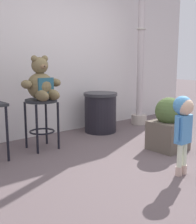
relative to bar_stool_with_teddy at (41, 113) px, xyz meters
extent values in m
plane|color=#5B4D4F|center=(0.71, -1.24, -0.51)|extent=(24.00, 24.00, 0.00)
cube|color=silver|center=(0.71, 0.79, 1.12)|extent=(6.52, 0.30, 3.27)
cylinder|color=#232528|center=(0.00, 0.00, 0.17)|extent=(0.44, 0.44, 0.04)
cylinder|color=black|center=(-0.16, -0.16, -0.18)|extent=(0.03, 0.03, 0.66)
cylinder|color=black|center=(0.16, -0.16, -0.18)|extent=(0.03, 0.03, 0.66)
cylinder|color=black|center=(-0.16, 0.16, -0.18)|extent=(0.03, 0.03, 0.66)
cylinder|color=black|center=(0.16, 0.16, -0.18)|extent=(0.03, 0.03, 0.66)
torus|color=black|center=(0.00, 0.00, -0.27)|extent=(0.35, 0.35, 0.02)
sphere|color=brown|center=(0.00, 0.00, 0.37)|extent=(0.36, 0.36, 0.36)
cube|color=#225164|center=(0.00, -0.15, 0.38)|extent=(0.22, 0.03, 0.22)
sphere|color=brown|center=(0.00, 0.00, 0.65)|extent=(0.22, 0.22, 0.22)
ellipsoid|color=brown|center=(0.00, -0.10, 0.63)|extent=(0.09, 0.07, 0.07)
sphere|color=black|center=(0.00, -0.12, 0.63)|extent=(0.03, 0.03, 0.03)
sphere|color=brown|center=(-0.08, 0.00, 0.73)|extent=(0.09, 0.09, 0.09)
sphere|color=brown|center=(0.08, 0.00, 0.73)|extent=(0.09, 0.09, 0.09)
ellipsoid|color=brown|center=(-0.22, -0.03, 0.41)|extent=(0.13, 0.20, 0.11)
ellipsoid|color=brown|center=(0.22, -0.03, 0.41)|extent=(0.13, 0.20, 0.11)
ellipsoid|color=brown|center=(-0.08, -0.17, 0.26)|extent=(0.12, 0.31, 0.14)
ellipsoid|color=brown|center=(0.08, -0.17, 0.26)|extent=(0.12, 0.31, 0.14)
cylinder|color=#CAA998|center=(0.65, -1.82, -0.46)|extent=(0.07, 0.07, 0.10)
cylinder|color=silver|center=(0.65, -1.82, -0.28)|extent=(0.05, 0.05, 0.26)
cylinder|color=#CAA998|center=(0.73, -1.82, -0.46)|extent=(0.07, 0.07, 0.10)
cylinder|color=silver|center=(0.73, -1.82, -0.28)|extent=(0.05, 0.05, 0.26)
cube|color=#4B8CC8|center=(0.69, -1.82, 0.00)|extent=(0.18, 0.10, 0.31)
cylinder|color=#4B8CC8|center=(0.58, -1.82, 0.02)|extent=(0.04, 0.04, 0.26)
cylinder|color=#4B8CC8|center=(0.81, -1.82, 0.02)|extent=(0.04, 0.04, 0.26)
sphere|color=#D8B293|center=(0.69, -1.82, 0.24)|extent=(0.19, 0.19, 0.19)
sphere|color=#4889C0|center=(0.69, -1.79, 0.25)|extent=(0.20, 0.20, 0.20)
cylinder|color=black|center=(1.24, 0.21, -0.20)|extent=(0.54, 0.54, 0.63)
cylinder|color=#2D2D33|center=(1.24, 0.21, 0.14)|extent=(0.57, 0.57, 0.05)
cylinder|color=#AB9F95|center=(2.21, 0.20, -0.42)|extent=(0.29, 0.29, 0.18)
cylinder|color=#B0A4A6|center=(2.21, 0.20, 1.11)|extent=(0.12, 0.12, 2.89)
torus|color=#ADA89E|center=(2.21, 0.20, 1.26)|extent=(0.17, 0.17, 0.04)
cylinder|color=black|center=(-0.58, -0.19, -0.17)|extent=(0.03, 0.03, 0.69)
cube|color=brown|center=(1.32, -1.16, -0.31)|extent=(0.45, 0.45, 0.40)
sphere|color=#455B2F|center=(1.32, -1.16, 0.03)|extent=(0.38, 0.38, 0.38)
camera|label=1|loc=(-1.98, -3.61, 0.76)|focal=47.72mm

